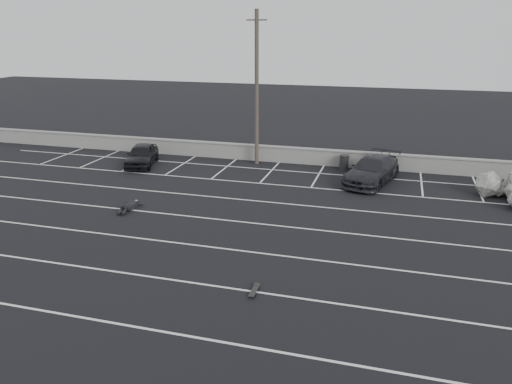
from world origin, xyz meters
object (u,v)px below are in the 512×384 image
(car_right, at_px, (372,170))
(utility_pole, at_px, (257,89))
(car_left, at_px, (142,155))
(skateboard, at_px, (254,291))
(person, at_px, (132,203))
(trash_bin, at_px, (344,162))

(car_right, height_order, utility_pole, utility_pole)
(car_right, distance_m, utility_pole, 8.90)
(car_left, distance_m, skateboard, 18.03)
(car_right, xyz_separation_m, skateboard, (-3.02, -14.00, -0.67))
(car_left, bearing_deg, person, -80.97)
(utility_pole, bearing_deg, car_left, -160.74)
(utility_pole, height_order, person, utility_pole)
(person, relative_size, skateboard, 3.08)
(car_right, bearing_deg, trash_bin, 143.85)
(trash_bin, bearing_deg, person, -133.27)
(car_right, relative_size, skateboard, 6.63)
(trash_bin, bearing_deg, car_right, -52.00)
(car_left, xyz_separation_m, skateboard, (11.60, -13.79, -0.62))
(utility_pole, bearing_deg, person, -110.43)
(trash_bin, xyz_separation_m, person, (-9.38, -9.97, -0.24))
(trash_bin, relative_size, skateboard, 1.20)
(car_right, relative_size, person, 2.15)
(car_left, bearing_deg, skateboard, -65.49)
(skateboard, bearing_deg, person, 140.30)
(utility_pole, xyz_separation_m, trash_bin, (5.71, 0.10, -4.40))
(skateboard, bearing_deg, car_right, 76.05)
(person, bearing_deg, utility_pole, 66.71)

